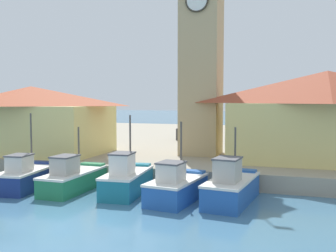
{
  "coord_description": "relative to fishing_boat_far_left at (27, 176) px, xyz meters",
  "views": [
    {
      "loc": [
        8.86,
        -13.76,
        5.3
      ],
      "look_at": [
        1.05,
        10.5,
        3.5
      ],
      "focal_mm": 42.0,
      "sensor_mm": 36.0,
      "label": 1
    }
  ],
  "objects": [
    {
      "name": "ground_plane",
      "position": [
        5.94,
        -5.26,
        -0.75
      ],
      "size": [
        300.0,
        300.0,
        0.0
      ],
      "primitive_type": "plane",
      "color": "teal"
    },
    {
      "name": "fishing_boat_far_left",
      "position": [
        0.0,
        0.0,
        0.0
      ],
      "size": [
        2.33,
        4.59,
        4.41
      ],
      "color": "navy",
      "rests_on": "ground"
    },
    {
      "name": "fishing_boat_mid_left",
      "position": [
        9.1,
        0.13,
        -0.01
      ],
      "size": [
        2.47,
        4.48,
        4.08
      ],
      "color": "#2356A8",
      "rests_on": "ground"
    },
    {
      "name": "quay_wharf",
      "position": [
        5.94,
        23.24,
        -0.24
      ],
      "size": [
        120.0,
        40.0,
        1.03
      ],
      "primitive_type": "cube",
      "color": "#9E937F",
      "rests_on": "ground"
    },
    {
      "name": "fishing_boat_left_outer",
      "position": [
        2.81,
        0.45,
        -0.02
      ],
      "size": [
        1.95,
        4.92,
        3.63
      ],
      "color": "#237A4C",
      "rests_on": "ground"
    },
    {
      "name": "warehouse_right",
      "position": [
        16.84,
        8.82,
        3.39
      ],
      "size": [
        12.87,
        6.08,
        6.08
      ],
      "color": "#E5D17A",
      "rests_on": "quay_wharf"
    },
    {
      "name": "port_crane_far",
      "position": [
        4.47,
        20.35,
        8.51
      ],
      "size": [
        2.83,
        11.0,
        21.02
      ],
      "color": "#353539",
      "rests_on": "quay_wharf"
    },
    {
      "name": "fishing_boat_center",
      "position": [
        11.85,
        0.6,
        0.07
      ],
      "size": [
        2.43,
        4.93,
        3.82
      ],
      "color": "#2356A8",
      "rests_on": "ground"
    },
    {
      "name": "clock_tower",
      "position": [
        8.04,
        10.2,
        8.76
      ],
      "size": [
        3.38,
        3.38,
        17.6
      ],
      "color": "tan",
      "rests_on": "quay_wharf"
    },
    {
      "name": "fishing_boat_left_inner",
      "position": [
        6.06,
        0.69,
        0.07
      ],
      "size": [
        2.15,
        4.63,
        4.36
      ],
      "color": "#196B7F",
      "rests_on": "ground"
    },
    {
      "name": "warehouse_left",
      "position": [
        -4.94,
        7.13,
        2.94
      ],
      "size": [
        11.98,
        6.97,
        5.22
      ],
      "color": "#E5D17A",
      "rests_on": "quay_wharf"
    }
  ]
}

